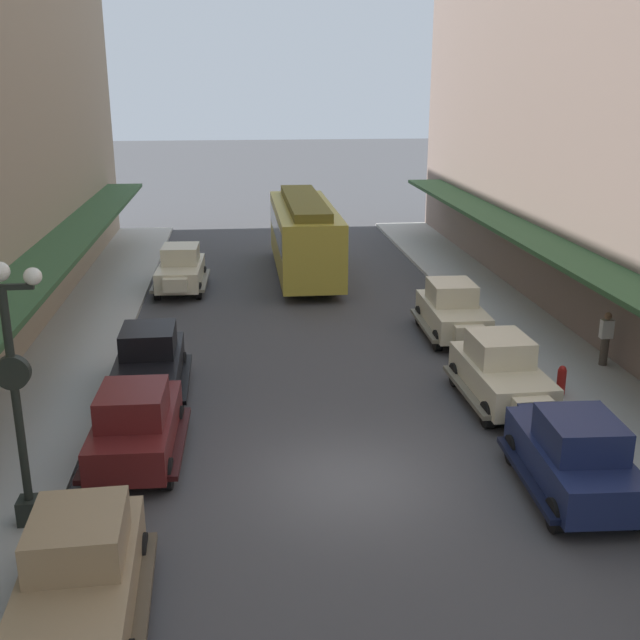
{
  "coord_description": "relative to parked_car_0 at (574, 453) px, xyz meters",
  "views": [
    {
      "loc": [
        -2.26,
        -14.52,
        8.31
      ],
      "look_at": [
        0.0,
        6.0,
        1.8
      ],
      "focal_mm": 42.76,
      "sensor_mm": 36.0,
      "label": 1
    }
  ],
  "objects": [
    {
      "name": "ground_plane",
      "position": [
        -4.52,
        1.0,
        -0.94
      ],
      "size": [
        200.0,
        200.0,
        0.0
      ],
      "primitive_type": "plane",
      "color": "#424244"
    },
    {
      "name": "parked_car_0",
      "position": [
        0.0,
        0.0,
        0.0
      ],
      "size": [
        2.31,
        4.32,
        1.84
      ],
      "color": "#19234C",
      "rests_on": "ground"
    },
    {
      "name": "parked_car_1",
      "position": [
        -9.41,
        -3.01,
        0.0
      ],
      "size": [
        2.26,
        4.3,
        1.84
      ],
      "color": "#997F5B",
      "rests_on": "ground"
    },
    {
      "name": "parked_car_2",
      "position": [
        0.08,
        4.74,
        0.0
      ],
      "size": [
        2.2,
        4.28,
        1.84
      ],
      "color": "beige",
      "rests_on": "ground"
    },
    {
      "name": "parked_car_3",
      "position": [
        -9.14,
        17.39,
        0.0
      ],
      "size": [
        2.27,
        4.31,
        1.84
      ],
      "color": "beige",
      "rests_on": "ground"
    },
    {
      "name": "parked_car_4",
      "position": [
        0.35,
        10.41,
        0.0
      ],
      "size": [
        2.23,
        4.29,
        1.84
      ],
      "color": "beige",
      "rests_on": "ground"
    },
    {
      "name": "parked_car_5",
      "position": [
        -9.19,
        2.51,
        0.0
      ],
      "size": [
        2.22,
        4.29,
        1.84
      ],
      "color": "#591919",
      "rests_on": "ground"
    },
    {
      "name": "parked_car_6",
      "position": [
        -9.3,
        6.46,
        0.0
      ],
      "size": [
        2.18,
        4.27,
        1.84
      ],
      "color": "black",
      "rests_on": "ground"
    },
    {
      "name": "streetcar",
      "position": [
        -3.85,
        19.32,
        0.96
      ],
      "size": [
        2.55,
        9.61,
        3.46
      ],
      "color": "gold",
      "rests_on": "ground"
    },
    {
      "name": "lamp_post_with_clock",
      "position": [
        -10.92,
        -0.1,
        2.04
      ],
      "size": [
        1.42,
        0.44,
        5.16
      ],
      "color": "black",
      "rests_on": "sidewalk_left"
    },
    {
      "name": "fire_hydrant",
      "position": [
        1.83,
        4.83,
        -0.38
      ],
      "size": [
        0.24,
        0.24,
        0.82
      ],
      "color": "#B21E19",
      "rests_on": "sidewalk_right"
    },
    {
      "name": "pedestrian_1",
      "position": [
        4.02,
        6.84,
        0.05
      ],
      "size": [
        0.36,
        0.24,
        1.64
      ],
      "color": "#4C4238",
      "rests_on": "sidewalk_right"
    }
  ]
}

